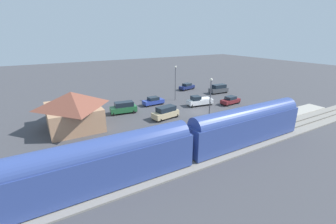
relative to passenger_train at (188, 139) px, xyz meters
name	(u,v)px	position (x,y,z in m)	size (l,w,h in m)	color
ground_plane	(198,112)	(14.00, -12.38, -2.86)	(200.00, 200.00, 0.00)	#424247
railway_track	(258,138)	(0.00, -12.38, -2.76)	(4.80, 70.00, 0.30)	gray
platform	(237,128)	(4.00, -12.38, -2.71)	(3.20, 46.00, 0.30)	#A8A399
passenger_train	(188,139)	(0.00, 0.00, 0.00)	(2.93, 37.58, 4.98)	#33478C
station_building	(73,109)	(18.00, 9.61, 0.19)	(10.26, 8.47, 5.84)	tan
pedestrian_on_platform	(235,122)	(4.14, -11.97, -1.58)	(0.36, 0.36, 1.71)	brown
sedan_blue	(153,101)	(22.49, -6.93, -1.98)	(2.02, 4.57, 1.74)	#283D9E
sedan_navy	(187,86)	(30.59, -21.26, -1.98)	(2.77, 4.79, 1.74)	navy
suv_charcoal	(219,89)	(23.28, -25.96, -1.71)	(2.25, 5.01, 2.22)	#47494F
pickup_white	(199,101)	(17.18, -15.09, -1.83)	(2.69, 5.62, 2.14)	white
suv_tan	(166,112)	(13.94, -5.02, -1.71)	(2.72, 5.15, 2.22)	#C6B284
sedan_maroon	(230,100)	(14.60, -21.42, -1.98)	(2.23, 4.65, 1.74)	maroon
suv_green	(124,107)	(20.48, 0.37, -1.71)	(2.56, 5.11, 2.22)	#236638
light_pole_near_platform	(210,97)	(6.80, -8.89, 2.15)	(0.44, 0.44, 7.99)	#515156
light_pole_lot_center	(175,79)	(23.42, -13.00, 2.00)	(0.44, 0.44, 7.72)	#515156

